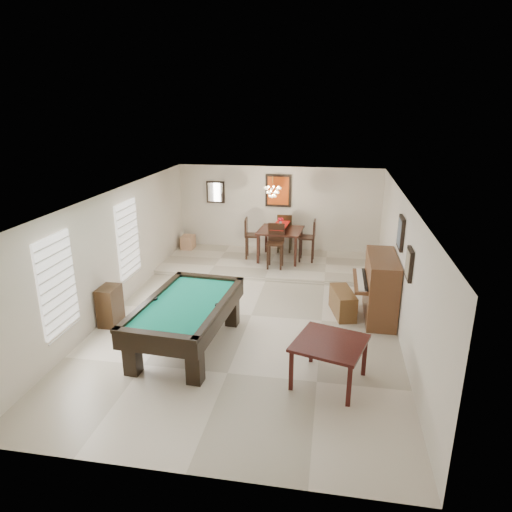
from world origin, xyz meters
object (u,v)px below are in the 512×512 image
(corner_bench, at_px, (188,242))
(chandelier, at_px, (273,188))
(dining_chair_south, at_px, (275,247))
(dining_chair_west, at_px, (253,238))
(apothecary_chest, at_px, (110,306))
(upright_piano, at_px, (373,287))
(dining_chair_east, at_px, (307,241))
(pool_table, at_px, (187,325))
(flower_vase, at_px, (281,221))
(dining_chair_north, at_px, (285,233))
(piano_bench, at_px, (343,303))
(dining_table, at_px, (280,242))
(square_table, at_px, (329,362))

(corner_bench, height_order, chandelier, chandelier)
(dining_chair_south, bearing_deg, dining_chair_west, 135.71)
(apothecary_chest, xyz_separation_m, corner_bench, (0.09, 4.88, -0.09))
(upright_piano, xyz_separation_m, dining_chair_east, (-1.59, 3.06, 0.04))
(pool_table, bearing_deg, flower_vase, 81.15)
(corner_bench, bearing_deg, dining_chair_east, -8.33)
(dining_chair_north, bearing_deg, chandelier, 76.10)
(upright_piano, height_order, dining_chair_west, upright_piano)
(chandelier, bearing_deg, dining_chair_east, 16.42)
(dining_chair_south, distance_m, dining_chair_north, 1.48)
(pool_table, height_order, flower_vase, flower_vase)
(flower_vase, distance_m, dining_chair_south, 0.90)
(chandelier, bearing_deg, upright_piano, -47.75)
(dining_chair_west, height_order, chandelier, chandelier)
(piano_bench, distance_m, dining_table, 3.57)
(flower_vase, distance_m, dining_chair_north, 0.90)
(square_table, bearing_deg, flower_vase, 104.55)
(upright_piano, bearing_deg, pool_table, -151.12)
(dining_table, distance_m, dining_chair_north, 0.74)
(apothecary_chest, relative_size, dining_chair_west, 0.70)
(square_table, bearing_deg, chandelier, 107.23)
(square_table, relative_size, piano_bench, 1.09)
(dining_chair_south, xyz_separation_m, corner_bench, (-2.84, 1.25, -0.39))
(apothecary_chest, height_order, dining_chair_east, dining_chair_east)
(square_table, height_order, apothecary_chest, apothecary_chest)
(upright_piano, bearing_deg, dining_table, 127.11)
(upright_piano, height_order, apothecary_chest, upright_piano)
(flower_vase, bearing_deg, chandelier, -123.13)
(pool_table, distance_m, dining_chair_south, 4.39)
(dining_table, height_order, dining_chair_west, dining_chair_west)
(dining_chair_north, bearing_deg, dining_table, 85.66)
(upright_piano, height_order, dining_chair_south, upright_piano)
(piano_bench, bearing_deg, flower_vase, 119.18)
(piano_bench, distance_m, dining_chair_south, 2.98)
(piano_bench, xyz_separation_m, dining_chair_east, (-0.98, 3.08, 0.44))
(dining_chair_east, distance_m, chandelier, 1.79)
(dining_chair_south, bearing_deg, chandelier, 108.80)
(upright_piano, distance_m, apothecary_chest, 5.47)
(upright_piano, bearing_deg, apothecary_chest, -166.38)
(upright_piano, bearing_deg, dining_chair_south, 135.47)
(upright_piano, distance_m, corner_bench, 6.35)
(dining_chair_east, bearing_deg, piano_bench, 18.92)
(square_table, xyz_separation_m, dining_chair_west, (-2.26, 5.69, 0.33))
(dining_chair_north, bearing_deg, square_table, 101.77)
(dining_chair_north, height_order, corner_bench, dining_chair_north)
(chandelier, bearing_deg, piano_bench, -55.47)
(upright_piano, distance_m, dining_chair_south, 3.34)
(upright_piano, height_order, flower_vase, upright_piano)
(chandelier, bearing_deg, dining_chair_north, 76.89)
(upright_piano, height_order, dining_chair_north, upright_piano)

